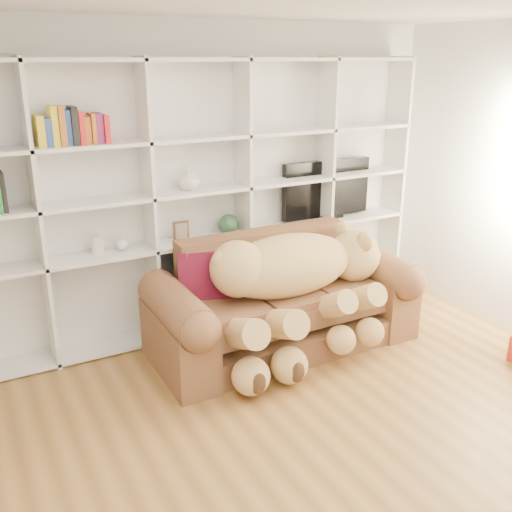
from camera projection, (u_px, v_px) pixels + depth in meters
floor at (354, 476)px, 3.43m from camera, size 5.00×5.00×0.00m
wall_back at (189, 181)px, 5.06m from camera, size 5.00×0.02×2.70m
bookshelf at (169, 191)px, 4.86m from camera, size 4.43×0.35×2.40m
sofa at (282, 306)px, 4.91m from camera, size 2.26×0.98×0.95m
teddy_bear at (295, 280)px, 4.66m from camera, size 1.75×0.94×1.01m
throw_pillow at (204, 277)px, 4.65m from camera, size 0.47×0.36×0.44m
tv at (326, 190)px, 5.64m from camera, size 0.97×0.18×0.58m
picture_frame at (181, 231)px, 4.96m from camera, size 0.14×0.04×0.17m
green_vase at (229, 224)px, 5.17m from camera, size 0.18×0.18×0.18m
figurine_tall at (96, 245)px, 4.63m from camera, size 0.08×0.08×0.15m
figurine_short at (99, 246)px, 4.65m from camera, size 0.08×0.08×0.13m
snow_globe at (122, 244)px, 4.73m from camera, size 0.10×0.10×0.10m
shelf_vase at (189, 179)px, 4.85m from camera, size 0.23×0.23×0.19m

